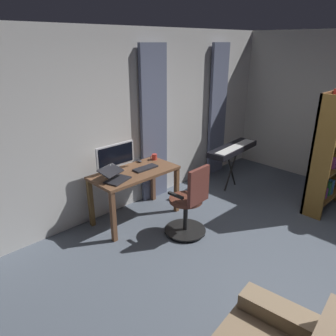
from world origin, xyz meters
The scene contains 13 objects.
ground_plane centered at (0.00, 0.00, 0.00)m, with size 8.01×8.01×0.00m, color #515A67.
back_room_partition centered at (0.00, -2.69, 1.32)m, with size 6.16×0.10×2.63m, color silver.
curtain_left_panel centered at (-1.98, -2.58, 1.21)m, with size 0.44×0.06×2.42m, color slate.
curtain_right_panel centered at (-0.37, -2.58, 1.21)m, with size 0.50×0.06×2.42m, color slate.
desk centered at (0.31, -2.23, 0.63)m, with size 1.23×0.61×0.74m.
office_chair centered at (0.08, -1.39, 0.46)m, with size 0.56×0.56×0.99m.
computer_monitor centered at (0.48, -2.42, 0.96)m, with size 0.61×0.18×0.39m.
computer_keyboard centered at (0.14, -2.20, 0.75)m, with size 0.37×0.14×0.02m, color #232328.
laptop centered at (0.69, -2.16, 0.79)m, with size 0.40×0.40×0.16m.
computer_mouse centered at (0.03, -2.47, 0.76)m, with size 0.06×0.10×0.04m, color #333338.
mug_coffee centered at (-0.20, -2.39, 0.78)m, with size 0.12×0.08×0.09m.
bookshelf centered at (-1.98, -0.50, 0.91)m, with size 0.87×0.30×1.83m.
piano_keyboard centered at (-1.54, -1.88, 0.72)m, with size 1.17×0.43×0.79m.
Camera 1 is at (2.88, 1.09, 2.43)m, focal length 34.42 mm.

